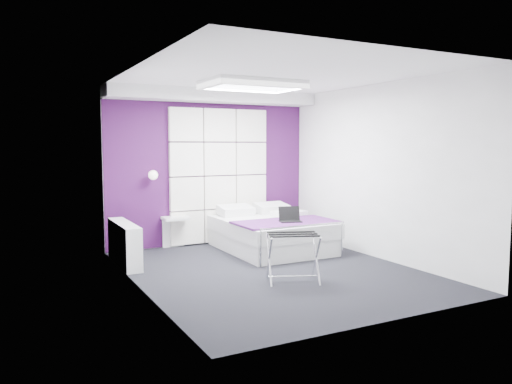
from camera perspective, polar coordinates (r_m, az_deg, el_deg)
floor at (r=6.82m, az=1.93°, el=-9.00°), size 4.40×4.40×0.00m
ceiling at (r=6.67m, az=2.01°, el=13.18°), size 4.40×4.40×0.00m
wall_back at (r=8.60m, az=-5.27°, el=2.74°), size 3.60×0.00×3.60m
wall_left at (r=5.95m, az=-13.31°, el=1.42°), size 0.00×4.40×4.40m
wall_right at (r=7.67m, az=13.77°, el=2.28°), size 0.00×4.40×4.40m
accent_wall at (r=8.59m, az=-5.24°, el=2.73°), size 3.58×0.02×2.58m
soffit at (r=8.40m, az=-4.68°, el=10.87°), size 3.58×0.50×0.20m
headboard at (r=8.61m, az=-4.18°, el=1.88°), size 1.80×0.08×2.30m
skylight at (r=7.19m, az=-0.40°, el=12.21°), size 1.36×0.86×0.12m
wall_lamp at (r=8.13m, az=-11.75°, el=1.93°), size 0.15×0.15×0.15m
radiator at (r=7.36m, az=-14.81°, el=-5.72°), size 0.22×1.20×0.60m
bed at (r=8.10m, az=1.77°, el=-4.68°), size 1.56×1.87×0.66m
nightstand at (r=8.27m, az=-9.18°, el=-2.98°), size 0.41×0.32×0.05m
luggage_rack at (r=6.26m, az=4.23°, el=-7.48°), size 0.61×0.45×0.60m
laptop at (r=7.64m, az=3.78°, el=-2.99°), size 0.33×0.23×0.23m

